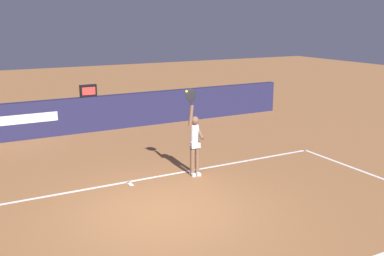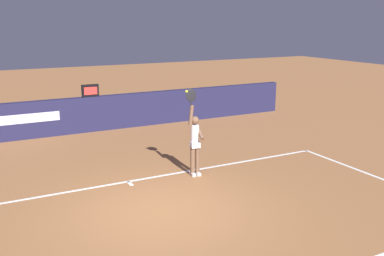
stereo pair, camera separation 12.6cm
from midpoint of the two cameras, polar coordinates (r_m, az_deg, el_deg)
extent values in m
plane|color=#966138|center=(9.45, -4.53, -10.75)|extent=(60.00, 60.00, 0.00)
cube|color=white|center=(11.15, -8.62, -6.92)|extent=(11.58, 0.09, 0.00)
cube|color=white|center=(12.29, 22.67, -5.87)|extent=(0.09, 5.46, 0.00)
cube|color=white|center=(11.01, -8.36, -7.17)|extent=(0.09, 0.30, 0.00)
cube|color=#1E1E41|center=(16.02, -15.27, 1.53)|extent=(17.40, 0.25, 1.27)
cube|color=black|center=(16.00, -13.54, 4.72)|extent=(0.59, 0.13, 0.43)
cube|color=red|center=(15.93, -13.48, 4.69)|extent=(0.46, 0.01, 0.27)
cylinder|color=brown|center=(11.41, 0.36, -4.19)|extent=(0.11, 0.11, 0.78)
cylinder|color=brown|center=(11.36, -0.28, -4.27)|extent=(0.11, 0.11, 0.78)
cube|color=white|center=(11.51, 0.39, -5.90)|extent=(0.12, 0.25, 0.07)
cube|color=white|center=(11.46, -0.24, -5.99)|extent=(0.12, 0.25, 0.07)
cylinder|color=white|center=(11.20, 0.04, -0.99)|extent=(0.21, 0.21, 0.55)
cube|color=white|center=(11.26, 0.04, -2.15)|extent=(0.25, 0.21, 0.16)
sphere|color=brown|center=(11.10, 0.04, 1.01)|extent=(0.21, 0.21, 0.21)
cylinder|color=brown|center=(11.03, -0.46, 1.65)|extent=(0.15, 0.10, 0.53)
cylinder|color=brown|center=(11.16, 0.65, -0.54)|extent=(0.13, 0.44, 0.34)
ellipsoid|color=black|center=(10.93, -0.46, 4.26)|extent=(0.31, 0.06, 0.36)
cylinder|color=black|center=(10.97, -0.46, 3.28)|extent=(0.03, 0.03, 0.18)
sphere|color=#D3E52C|center=(10.87, -1.06, 4.77)|extent=(0.07, 0.07, 0.07)
camera|label=1|loc=(0.06, -90.33, -0.08)|focal=41.08mm
camera|label=2|loc=(0.06, 89.67, 0.08)|focal=41.08mm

